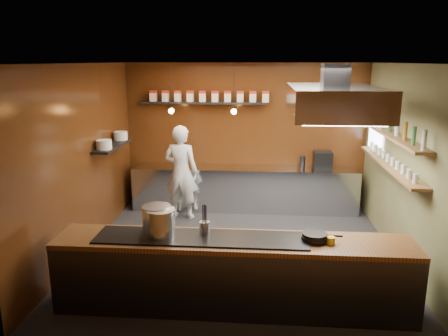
# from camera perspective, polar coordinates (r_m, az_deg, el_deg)

# --- Properties ---
(floor) EXTENTS (5.00, 5.00, 0.00)m
(floor) POSITION_cam_1_polar(r_m,az_deg,el_deg) (7.22, 2.00, -11.03)
(floor) COLOR black
(floor) RESTS_ON ground
(back_wall) EXTENTS (5.00, 0.00, 5.00)m
(back_wall) POSITION_cam_1_polar(r_m,az_deg,el_deg) (9.18, 2.83, 4.20)
(back_wall) COLOR #3F190B
(back_wall) RESTS_ON ground
(left_wall) EXTENTS (0.00, 5.00, 5.00)m
(left_wall) POSITION_cam_1_polar(r_m,az_deg,el_deg) (7.28, -17.96, 0.97)
(left_wall) COLOR #3F190B
(left_wall) RESTS_ON ground
(right_wall) EXTENTS (0.00, 5.00, 5.00)m
(right_wall) POSITION_cam_1_polar(r_m,az_deg,el_deg) (7.08, 22.76, 0.21)
(right_wall) COLOR brown
(right_wall) RESTS_ON ground
(ceiling) EXTENTS (5.00, 5.00, 0.00)m
(ceiling) POSITION_cam_1_polar(r_m,az_deg,el_deg) (6.55, 2.23, 13.51)
(ceiling) COLOR silver
(ceiling) RESTS_ON back_wall
(window_pane) EXTENTS (0.00, 1.00, 1.00)m
(window_pane) POSITION_cam_1_polar(r_m,az_deg,el_deg) (8.60, 19.29, 5.48)
(window_pane) COLOR white
(window_pane) RESTS_ON right_wall
(prep_counter) EXTENTS (4.60, 0.65, 0.90)m
(prep_counter) POSITION_cam_1_polar(r_m,az_deg,el_deg) (9.10, 2.68, -2.68)
(prep_counter) COLOR silver
(prep_counter) RESTS_ON floor
(pass_counter) EXTENTS (4.40, 0.72, 0.94)m
(pass_counter) POSITION_cam_1_polar(r_m,az_deg,el_deg) (5.58, 1.20, -13.59)
(pass_counter) COLOR #38383D
(pass_counter) RESTS_ON floor
(tin_shelf) EXTENTS (2.60, 0.26, 0.04)m
(tin_shelf) POSITION_cam_1_polar(r_m,az_deg,el_deg) (9.02, -2.94, 8.52)
(tin_shelf) COLOR black
(tin_shelf) RESTS_ON back_wall
(plate_shelf) EXTENTS (0.30, 1.40, 0.04)m
(plate_shelf) POSITION_cam_1_polar(r_m,az_deg,el_deg) (8.13, -14.29, 2.88)
(plate_shelf) COLOR black
(plate_shelf) RESTS_ON left_wall
(bottle_shelf_upper) EXTENTS (0.26, 2.80, 0.04)m
(bottle_shelf_upper) POSITION_cam_1_polar(r_m,az_deg,el_deg) (7.23, 21.15, 4.03)
(bottle_shelf_upper) COLOR brown
(bottle_shelf_upper) RESTS_ON right_wall
(bottle_shelf_lower) EXTENTS (0.26, 2.80, 0.04)m
(bottle_shelf_lower) POSITION_cam_1_polar(r_m,az_deg,el_deg) (7.32, 20.83, 0.41)
(bottle_shelf_lower) COLOR brown
(bottle_shelf_lower) RESTS_ON right_wall
(extractor_hood) EXTENTS (1.20, 2.00, 0.72)m
(extractor_hood) POSITION_cam_1_polar(r_m,az_deg,el_deg) (6.25, 14.14, 8.55)
(extractor_hood) COLOR #38383D
(extractor_hood) RESTS_ON ceiling
(pendant_left) EXTENTS (0.10, 0.10, 0.95)m
(pendant_left) POSITION_cam_1_polar(r_m,az_deg,el_deg) (8.46, -6.91, 7.75)
(pendant_left) COLOR black
(pendant_left) RESTS_ON ceiling
(pendant_right) EXTENTS (0.10, 0.10, 0.95)m
(pendant_right) POSITION_cam_1_polar(r_m,az_deg,el_deg) (8.31, 1.30, 7.73)
(pendant_right) COLOR black
(pendant_right) RESTS_ON ceiling
(storage_tins) EXTENTS (2.43, 0.13, 0.22)m
(storage_tins) POSITION_cam_1_polar(r_m,az_deg,el_deg) (8.99, -1.99, 9.35)
(storage_tins) COLOR beige
(storage_tins) RESTS_ON tin_shelf
(plate_stacks) EXTENTS (0.26, 1.16, 0.16)m
(plate_stacks) POSITION_cam_1_polar(r_m,az_deg,el_deg) (8.11, -14.33, 3.57)
(plate_stacks) COLOR silver
(plate_stacks) RESTS_ON plate_shelf
(bottles) EXTENTS (0.06, 2.66, 0.24)m
(bottles) POSITION_cam_1_polar(r_m,az_deg,el_deg) (7.21, 21.25, 5.12)
(bottles) COLOR silver
(bottles) RESTS_ON bottle_shelf_upper
(wine_glasses) EXTENTS (0.07, 2.37, 0.13)m
(wine_glasses) POSITION_cam_1_polar(r_m,az_deg,el_deg) (7.30, 20.89, 1.06)
(wine_glasses) COLOR silver
(wine_glasses) RESTS_ON bottle_shelf_lower
(stockpot_large) EXTENTS (0.47, 0.47, 0.35)m
(stockpot_large) POSITION_cam_1_polar(r_m,az_deg,el_deg) (5.55, -8.79, -6.63)
(stockpot_large) COLOR silver
(stockpot_large) RESTS_ON pass_counter
(stockpot_small) EXTENTS (0.48, 0.48, 0.34)m
(stockpot_small) POSITION_cam_1_polar(r_m,az_deg,el_deg) (5.44, -8.30, -7.07)
(stockpot_small) COLOR silver
(stockpot_small) RESTS_ON pass_counter
(utensil_crock) EXTENTS (0.14, 0.14, 0.17)m
(utensil_crock) POSITION_cam_1_polar(r_m,az_deg,el_deg) (5.46, -2.55, -7.84)
(utensil_crock) COLOR silver
(utensil_crock) RESTS_ON pass_counter
(frying_pan) EXTENTS (0.49, 0.32, 0.08)m
(frying_pan) POSITION_cam_1_polar(r_m,az_deg,el_deg) (5.44, 11.78, -8.73)
(frying_pan) COLOR black
(frying_pan) RESTS_ON pass_counter
(butter_jar) EXTENTS (0.13, 0.13, 0.09)m
(butter_jar) POSITION_cam_1_polar(r_m,az_deg,el_deg) (5.40, 13.80, -9.18)
(butter_jar) COLOR yellow
(butter_jar) RESTS_ON pass_counter
(espresso_machine) EXTENTS (0.36, 0.35, 0.36)m
(espresso_machine) POSITION_cam_1_polar(r_m,az_deg,el_deg) (9.05, 12.76, 1.01)
(espresso_machine) COLOR black
(espresso_machine) RESTS_ON prep_counter
(chef) EXTENTS (0.74, 0.55, 1.85)m
(chef) POSITION_cam_1_polar(r_m,az_deg,el_deg) (8.55, -5.61, -0.54)
(chef) COLOR white
(chef) RESTS_ON floor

